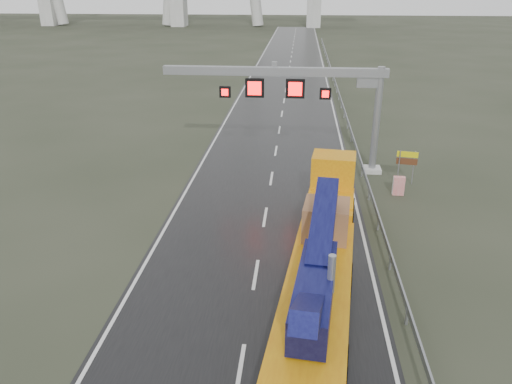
# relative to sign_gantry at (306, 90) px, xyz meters

# --- Properties ---
(ground) EXTENTS (400.00, 400.00, 0.00)m
(ground) POSITION_rel_sign_gantry_xyz_m (-2.10, -17.99, -5.61)
(ground) COLOR #2B3021
(ground) RESTS_ON ground
(road) EXTENTS (11.00, 200.00, 0.02)m
(road) POSITION_rel_sign_gantry_xyz_m (-2.10, 22.01, -5.60)
(road) COLOR black
(road) RESTS_ON ground
(guardrail) EXTENTS (0.20, 140.00, 1.40)m
(guardrail) POSITION_rel_sign_gantry_xyz_m (4.00, 12.01, -4.91)
(guardrail) COLOR gray
(guardrail) RESTS_ON ground
(sign_gantry) EXTENTS (14.90, 1.20, 7.42)m
(sign_gantry) POSITION_rel_sign_gantry_xyz_m (0.00, 0.00, 0.00)
(sign_gantry) COLOR #B4B3AF
(sign_gantry) RESTS_ON ground
(heavy_haul_truck) EXTENTS (4.55, 18.02, 4.20)m
(heavy_haul_truck) POSITION_rel_sign_gantry_xyz_m (0.89, -13.29, -3.99)
(heavy_haul_truck) COLOR orange
(heavy_haul_truck) RESTS_ON ground
(exit_sign_pair) EXTENTS (1.31, 0.28, 2.25)m
(exit_sign_pair) POSITION_rel_sign_gantry_xyz_m (6.63, -2.13, -4.03)
(exit_sign_pair) COLOR #93959B
(exit_sign_pair) RESTS_ON ground
(striped_barrier) EXTENTS (0.71, 0.40, 1.17)m
(striped_barrier) POSITION_rel_sign_gantry_xyz_m (5.90, -3.99, -5.03)
(striped_barrier) COLOR red
(striped_barrier) RESTS_ON ground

